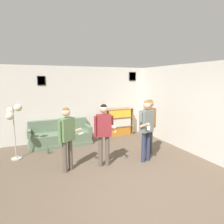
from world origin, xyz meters
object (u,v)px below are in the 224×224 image
Objects in this scene: person_player_foreground_left at (67,133)px; bottle_on_floor at (48,151)px; person_spectator_near_bookshelf at (149,121)px; person_player_foreground_center at (104,129)px; couch at (60,136)px; person_watcher_holding_cup at (146,124)px; floor_lamp at (13,116)px; bookshelf at (119,122)px.

person_player_foreground_left is 6.68× the size of bottle_on_floor.
bottle_on_floor is (-2.80, 1.21, -0.93)m from person_spectator_near_bookshelf.
person_player_foreground_center is 0.98× the size of person_spectator_near_bookshelf.
couch is 3.14m from person_spectator_near_bookshelf.
person_player_foreground_left is at bearing -75.81° from bottle_on_floor.
person_player_foreground_center is at bearing -71.05° from couch.
floor_lamp is at bearing 154.58° from person_watcher_holding_cup.
couch is at bearing 86.08° from person_player_foreground_left.
person_watcher_holding_cup is at bearing -6.55° from person_player_foreground_left.
person_watcher_holding_cup is (-0.40, -2.62, 0.50)m from bookshelf.
floor_lamp reaches higher than couch.
bookshelf is 2.25m from person_spectator_near_bookshelf.
person_watcher_holding_cup is 0.56m from person_spectator_near_bookshelf.
bottle_on_floor is at bearing 104.19° from person_player_foreground_left.
bookshelf is (2.33, 0.20, 0.26)m from couch.
person_player_foreground_left is 0.95× the size of person_spectator_near_bookshelf.
couch is 2.36m from bookshelf.
bottle_on_floor is at bearing 131.18° from person_player_foreground_center.
couch is 8.85× the size of bottle_on_floor.
bottle_on_floor is (-2.43, 1.63, -0.95)m from person_watcher_holding_cup.
person_player_foreground_left is 0.92m from person_player_foreground_center.
floor_lamp is at bearing -175.51° from bottle_on_floor.
person_spectator_near_bookshelf is at bearing -17.31° from floor_lamp.
bottle_on_floor is at bearing -160.66° from bookshelf.
person_player_foreground_center is at bearing -33.12° from floor_lamp.
person_player_foreground_center is 0.96× the size of person_watcher_holding_cup.
bookshelf is 0.68× the size of person_watcher_holding_cup.
floor_lamp is 3.64m from person_watcher_holding_cup.
bookshelf is 3.04m from bottle_on_floor.
bottle_on_floor is (-2.83, -0.99, -0.45)m from bookshelf.
person_spectator_near_bookshelf is (2.45, 0.18, 0.06)m from person_player_foreground_left.
person_spectator_near_bookshelf reaches higher than bottle_on_floor.
floor_lamp is 2.55m from person_player_foreground_center.
person_spectator_near_bookshelf is at bearing 48.38° from person_watcher_holding_cup.
person_player_foreground_center is at bearing -170.86° from person_spectator_near_bookshelf.
couch is at bearing 57.74° from bottle_on_floor.
bookshelf is 2.70m from person_watcher_holding_cup.
person_spectator_near_bookshelf is at bearing 9.14° from person_player_foreground_center.
couch is 1.24× the size of person_watcher_holding_cup.
floor_lamp is 0.93× the size of person_watcher_holding_cup.
couch is at bearing 128.56° from person_watcher_holding_cup.
person_player_foreground_left is (1.21, -1.32, -0.28)m from floor_lamp.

